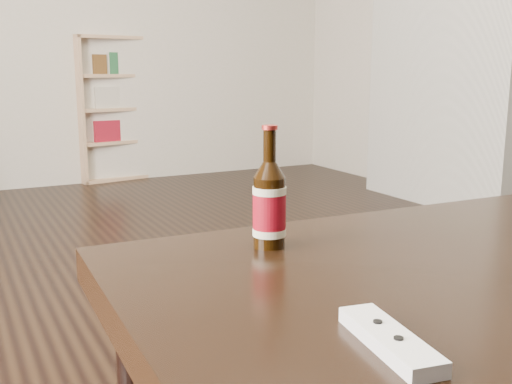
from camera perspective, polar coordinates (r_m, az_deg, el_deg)
name	(u,v)px	position (r m, az deg, el deg)	size (l,w,h in m)	color
floor	(159,353)	(1.96, -9.20, -14.91)	(5.00, 6.00, 0.01)	black
wall_back	(16,0)	(4.74, -21.88, 16.63)	(5.00, 0.02, 2.70)	#BAB4A1
bookshelf	(110,106)	(4.95, -13.75, 7.97)	(0.64, 0.37, 1.12)	tan
coffee_table	(479,292)	(1.24, 20.48, -8.88)	(1.40, 0.84, 0.51)	black
beer_bottle	(269,205)	(1.19, 1.28, -1.26)	(0.08, 0.08, 0.24)	black
remote	(389,340)	(0.81, 12.59, -13.57)	(0.08, 0.19, 0.02)	silver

